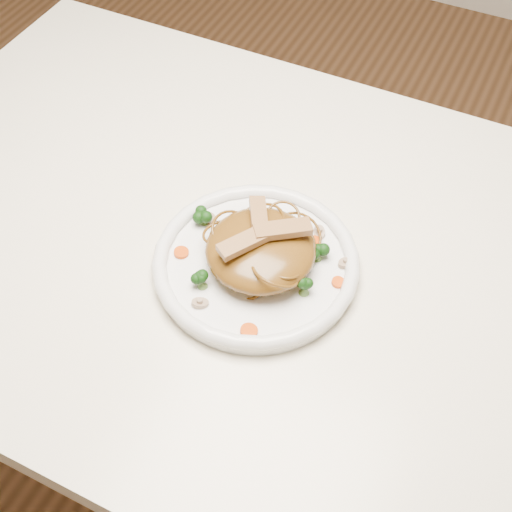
% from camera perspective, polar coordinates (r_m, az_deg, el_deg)
% --- Properties ---
extents(ground, '(4.00, 4.00, 0.00)m').
position_cam_1_polar(ground, '(1.61, -0.52, -16.11)').
color(ground, '#50321B').
rests_on(ground, ground).
extents(table, '(1.20, 0.80, 0.75)m').
position_cam_1_polar(table, '(1.04, -0.78, -2.09)').
color(table, white).
rests_on(table, ground).
extents(plate, '(0.36, 0.36, 0.02)m').
position_cam_1_polar(plate, '(0.92, 0.00, -0.86)').
color(plate, white).
rests_on(plate, table).
extents(noodle_mound, '(0.18, 0.18, 0.05)m').
position_cam_1_polar(noodle_mound, '(0.89, 0.38, 0.54)').
color(noodle_mound, brown).
rests_on(noodle_mound, plate).
extents(chicken_a, '(0.07, 0.07, 0.01)m').
position_cam_1_polar(chicken_a, '(0.87, 2.22, 2.23)').
color(chicken_a, '#A3764D').
rests_on(chicken_a, noodle_mound).
extents(chicken_b, '(0.05, 0.07, 0.01)m').
position_cam_1_polar(chicken_b, '(0.89, 0.23, 3.29)').
color(chicken_b, '#A3764D').
rests_on(chicken_b, noodle_mound).
extents(chicken_c, '(0.06, 0.07, 0.01)m').
position_cam_1_polar(chicken_c, '(0.86, -0.89, 1.21)').
color(chicken_c, '#A3764D').
rests_on(chicken_c, noodle_mound).
extents(broccoli_0, '(0.03, 0.03, 0.03)m').
position_cam_1_polar(broccoli_0, '(0.91, 5.13, 0.34)').
color(broccoli_0, '#0E3B0C').
rests_on(broccoli_0, plate).
extents(broccoli_1, '(0.03, 0.03, 0.03)m').
position_cam_1_polar(broccoli_1, '(0.95, -4.41, 3.38)').
color(broccoli_1, '#0E3B0C').
rests_on(broccoli_1, plate).
extents(broccoli_2, '(0.03, 0.03, 0.03)m').
position_cam_1_polar(broccoli_2, '(0.88, -4.51, -2.03)').
color(broccoli_2, '#0E3B0C').
rests_on(broccoli_2, plate).
extents(broccoli_3, '(0.04, 0.04, 0.03)m').
position_cam_1_polar(broccoli_3, '(0.87, 4.06, -2.42)').
color(broccoli_3, '#0E3B0C').
rests_on(broccoli_3, plate).
extents(carrot_0, '(0.02, 0.02, 0.00)m').
position_cam_1_polar(carrot_0, '(0.94, 4.80, 1.21)').
color(carrot_0, '#E44B08').
rests_on(carrot_0, plate).
extents(carrot_1, '(0.02, 0.02, 0.00)m').
position_cam_1_polar(carrot_1, '(0.93, -6.23, 0.29)').
color(carrot_1, '#E44B08').
rests_on(carrot_1, plate).
extents(carrot_2, '(0.02, 0.02, 0.00)m').
position_cam_1_polar(carrot_2, '(0.90, 6.85, -2.19)').
color(carrot_2, '#E44B08').
rests_on(carrot_2, plate).
extents(carrot_3, '(0.02, 0.02, 0.00)m').
position_cam_1_polar(carrot_3, '(0.96, 0.58, 3.44)').
color(carrot_3, '#E44B08').
rests_on(carrot_3, plate).
extents(carrot_4, '(0.02, 0.02, 0.00)m').
position_cam_1_polar(carrot_4, '(0.85, -0.59, -6.24)').
color(carrot_4, '#E44B08').
rests_on(carrot_4, plate).
extents(mushroom_0, '(0.03, 0.03, 0.01)m').
position_cam_1_polar(mushroom_0, '(0.87, -4.68, -3.93)').
color(mushroom_0, tan).
rests_on(mushroom_0, plate).
extents(mushroom_1, '(0.03, 0.03, 0.01)m').
position_cam_1_polar(mushroom_1, '(0.92, 7.44, -0.58)').
color(mushroom_1, tan).
rests_on(mushroom_1, plate).
extents(mushroom_2, '(0.03, 0.03, 0.01)m').
position_cam_1_polar(mushroom_2, '(0.96, -3.85, 3.14)').
color(mushroom_2, tan).
rests_on(mushroom_2, plate).
extents(mushroom_3, '(0.03, 0.03, 0.01)m').
position_cam_1_polar(mushroom_3, '(0.95, 5.30, 1.98)').
color(mushroom_3, tan).
rests_on(mushroom_3, plate).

